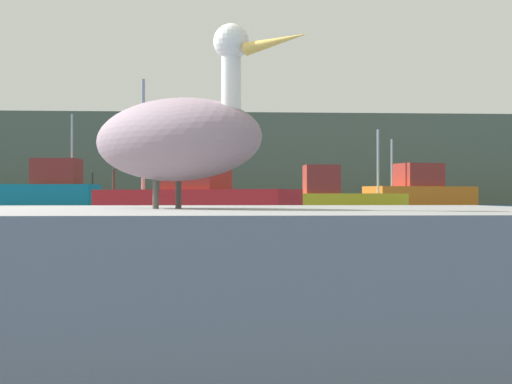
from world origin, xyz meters
The scene contains 7 objects.
hillside_backdrop centered at (0.00, 62.88, 4.08)m, with size 140.00×11.08×8.15m, color #5B664C.
pier_dock centered at (1.28, 0.20, 0.37)m, with size 3.85×2.36×0.74m, color gray.
pelican centered at (1.29, 0.19, 1.09)m, with size 1.14×0.96×0.85m.
fishing_boat_teal centered at (-9.25, 39.67, 1.11)m, with size 7.41×3.33×5.78m.
fishing_boat_red centered at (0.78, 18.95, 0.88)m, with size 6.77×4.85×4.67m.
fishing_boat_yellow centered at (7.41, 31.43, 0.76)m, with size 6.64×1.93×4.17m.
fishing_boat_orange centered at (14.50, 40.54, 1.05)m, with size 7.61×4.60×4.37m.
Camera 1 is at (1.49, -3.15, 0.80)m, focal length 48.40 mm.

